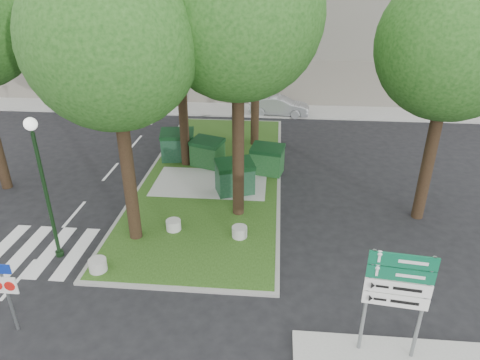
# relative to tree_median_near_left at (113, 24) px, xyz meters

# --- Properties ---
(ground) EXTENTS (120.00, 120.00, 0.00)m
(ground) POSITION_rel_tree_median_near_left_xyz_m (1.41, -2.56, -7.32)
(ground) COLOR black
(ground) RESTS_ON ground
(median_island) EXTENTS (6.00, 16.00, 0.12)m
(median_island) POSITION_rel_tree_median_near_left_xyz_m (1.91, 5.44, -7.26)
(median_island) COLOR #1F4012
(median_island) RESTS_ON ground
(median_kerb) EXTENTS (6.30, 16.30, 0.10)m
(median_kerb) POSITION_rel_tree_median_near_left_xyz_m (1.91, 5.44, -7.27)
(median_kerb) COLOR gray
(median_kerb) RESTS_ON ground
(building_sidewalk) EXTENTS (42.00, 3.00, 0.12)m
(building_sidewalk) POSITION_rel_tree_median_near_left_xyz_m (1.41, 15.94, -7.26)
(building_sidewalk) COLOR #999993
(building_sidewalk) RESTS_ON ground
(zebra_crossing) EXTENTS (5.00, 3.00, 0.01)m
(zebra_crossing) POSITION_rel_tree_median_near_left_xyz_m (-2.34, -1.06, -7.31)
(zebra_crossing) COLOR silver
(zebra_crossing) RESTS_ON ground
(tree_median_near_left) EXTENTS (5.20, 5.20, 10.53)m
(tree_median_near_left) POSITION_rel_tree_median_near_left_xyz_m (0.00, 0.00, 0.00)
(tree_median_near_left) COLOR black
(tree_median_near_left) RESTS_ON ground
(tree_median_mid) EXTENTS (4.80, 4.80, 9.99)m
(tree_median_mid) POSITION_rel_tree_median_near_left_xyz_m (0.50, 6.50, -0.34)
(tree_median_mid) COLOR black
(tree_median_mid) RESTS_ON ground
(tree_street_right) EXTENTS (5.00, 5.00, 10.06)m
(tree_street_right) POSITION_rel_tree_median_near_left_xyz_m (10.50, 2.50, -0.33)
(tree_street_right) COLOR black
(tree_street_right) RESTS_ON ground
(dumpster_a) EXTENTS (1.79, 1.38, 1.52)m
(dumpster_a) POSITION_rel_tree_median_near_left_xyz_m (-0.10, 7.01, -6.47)
(dumpster_a) COLOR #0D311C
(dumpster_a) RESTS_ON median_island
(dumpster_b) EXTENTS (1.77, 1.51, 1.39)m
(dumpster_b) POSITION_rel_tree_median_near_left_xyz_m (1.50, 6.34, -6.53)
(dumpster_b) COLOR #113C15
(dumpster_b) RESTS_ON median_island
(dumpster_c) EXTENTS (1.85, 1.57, 1.46)m
(dumpster_c) POSITION_rel_tree_median_near_left_xyz_m (3.10, 3.68, -6.50)
(dumpster_c) COLOR #0F341D
(dumpster_c) RESTS_ON median_island
(dumpster_d) EXTENTS (1.67, 1.34, 1.38)m
(dumpster_d) POSITION_rel_tree_median_near_left_xyz_m (4.41, 5.76, -6.54)
(dumpster_d) COLOR #144219
(dumpster_d) RESTS_ON median_island
(bollard_left) EXTENTS (0.56, 0.56, 0.40)m
(bollard_left) POSITION_rel_tree_median_near_left_xyz_m (-0.69, -2.06, -7.00)
(bollard_left) COLOR #A7A6A2
(bollard_left) RESTS_ON median_island
(bollard_right) EXTENTS (0.55, 0.55, 0.39)m
(bollard_right) POSITION_rel_tree_median_near_left_xyz_m (3.61, 0.26, -7.00)
(bollard_right) COLOR #A3A49E
(bollard_right) RESTS_ON median_island
(bollard_mid) EXTENTS (0.54, 0.54, 0.39)m
(bollard_mid) POSITION_rel_tree_median_near_left_xyz_m (1.16, 0.50, -7.00)
(bollard_mid) COLOR #AEAEA8
(bollard_mid) RESTS_ON median_island
(litter_bin) EXTENTS (0.43, 0.43, 0.76)m
(litter_bin) POSITION_rel_tree_median_near_left_xyz_m (4.60, 6.36, -6.82)
(litter_bin) COLOR gold
(litter_bin) RESTS_ON median_island
(street_lamp) EXTENTS (0.39, 0.39, 4.87)m
(street_lamp) POSITION_rel_tree_median_near_left_xyz_m (-2.38, -1.25, -4.26)
(street_lamp) COLOR black
(street_lamp) RESTS_ON ground
(traffic_sign_pole) EXTENTS (0.70, 0.07, 2.32)m
(traffic_sign_pole) POSITION_rel_tree_median_near_left_xyz_m (-1.95, -4.56, -5.83)
(traffic_sign_pole) COLOR slate
(traffic_sign_pole) RESTS_ON ground
(directional_sign) EXTENTS (1.49, 0.25, 2.98)m
(directional_sign) POSITION_rel_tree_median_near_left_xyz_m (7.69, -4.56, -5.21)
(directional_sign) COLOR slate
(directional_sign) RESTS_ON sidewalk_corner
(car_white) EXTENTS (4.76, 2.34, 1.56)m
(car_white) POSITION_rel_tree_median_near_left_xyz_m (-5.67, 16.45, -6.54)
(car_white) COLOR silver
(car_white) RESTS_ON ground
(car_silver) EXTENTS (4.03, 1.74, 1.29)m
(car_silver) POSITION_rel_tree_median_near_left_xyz_m (4.91, 15.11, -6.67)
(car_silver) COLOR #979B9E
(car_silver) RESTS_ON ground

